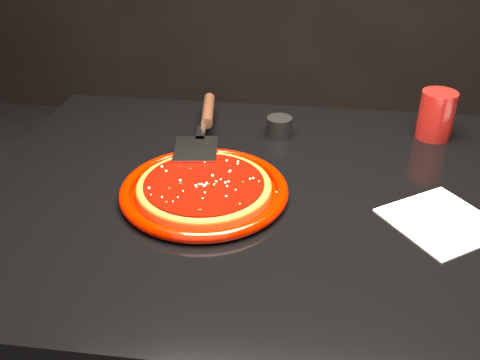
# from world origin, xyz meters

# --- Properties ---
(table) EXTENTS (1.20, 0.80, 0.75)m
(table) POSITION_xyz_m (0.00, 0.00, 0.38)
(table) COLOR black
(table) RESTS_ON floor
(plate) EXTENTS (0.32, 0.32, 0.02)m
(plate) POSITION_xyz_m (-0.17, -0.03, 0.76)
(plate) COLOR #810900
(plate) RESTS_ON table
(pizza_crust) EXTENTS (0.25, 0.25, 0.01)m
(pizza_crust) POSITION_xyz_m (-0.17, -0.03, 0.76)
(pizza_crust) COLOR brown
(pizza_crust) RESTS_ON plate
(pizza_crust_rim) EXTENTS (0.25, 0.25, 0.02)m
(pizza_crust_rim) POSITION_xyz_m (-0.17, -0.03, 0.77)
(pizza_crust_rim) COLOR brown
(pizza_crust_rim) RESTS_ON plate
(pizza_sauce) EXTENTS (0.22, 0.22, 0.01)m
(pizza_sauce) POSITION_xyz_m (-0.17, -0.03, 0.77)
(pizza_sauce) COLOR #600600
(pizza_sauce) RESTS_ON plate
(parmesan_dusting) EXTENTS (0.21, 0.21, 0.01)m
(parmesan_dusting) POSITION_xyz_m (-0.17, -0.03, 0.78)
(parmesan_dusting) COLOR beige
(parmesan_dusting) RESTS_ON plate
(basil_flecks) EXTENTS (0.19, 0.19, 0.00)m
(basil_flecks) POSITION_xyz_m (-0.17, -0.03, 0.78)
(basil_flecks) COLOR black
(basil_flecks) RESTS_ON plate
(pizza_server) EXTENTS (0.15, 0.37, 0.03)m
(pizza_server) POSITION_xyz_m (-0.21, 0.18, 0.79)
(pizza_server) COLOR silver
(pizza_server) RESTS_ON plate
(cup) EXTENTS (0.10, 0.10, 0.10)m
(cup) POSITION_xyz_m (0.27, 0.27, 0.80)
(cup) COLOR maroon
(cup) RESTS_ON table
(napkin_a) EXTENTS (0.22, 0.22, 0.00)m
(napkin_a) POSITION_xyz_m (0.23, -0.06, 0.75)
(napkin_a) COLOR white
(napkin_a) RESTS_ON table
(ramekin) EXTENTS (0.07, 0.07, 0.04)m
(ramekin) POSITION_xyz_m (-0.06, 0.23, 0.77)
(ramekin) COLOR black
(ramekin) RESTS_ON table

